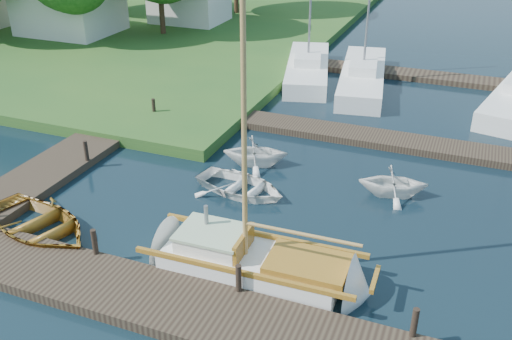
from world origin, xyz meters
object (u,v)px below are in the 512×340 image
at_px(mooring_post_3, 415,322).
at_px(mooring_post_2, 239,278).
at_px(dinghy, 37,222).
at_px(sailboat, 258,266).
at_px(mooring_post_4, 86,151).
at_px(tender_b, 255,150).
at_px(tender_a, 241,184).
at_px(tender_d, 394,180).
at_px(marina_boat_1, 363,75).
at_px(mooring_post_1, 95,242).
at_px(marina_boat_0, 308,67).
at_px(mooring_post_5, 154,107).

bearing_deg(mooring_post_3, mooring_post_2, 180.00).
bearing_deg(dinghy, sailboat, -68.55).
xyz_separation_m(mooring_post_4, sailboat, (8.59, -3.87, -0.36)).
distance_m(sailboat, tender_b, 6.96).
height_order(mooring_post_4, tender_b, tender_b).
bearing_deg(tender_a, mooring_post_4, 104.75).
height_order(mooring_post_4, tender_d, tender_d).
xyz_separation_m(tender_d, marina_boat_1, (-3.58, 11.54, -0.07)).
bearing_deg(mooring_post_1, marina_boat_0, 88.25).
relative_size(dinghy, tender_a, 1.27).
bearing_deg(mooring_post_5, marina_boat_0, 62.86).
relative_size(mooring_post_4, sailboat, 0.08).
bearing_deg(dinghy, mooring_post_4, 34.58).
distance_m(mooring_post_4, marina_boat_1, 15.70).
bearing_deg(mooring_post_4, tender_a, 3.25).
distance_m(mooring_post_2, marina_boat_0, 19.33).
relative_size(mooring_post_2, mooring_post_3, 1.00).
distance_m(mooring_post_2, dinghy, 7.11).
relative_size(mooring_post_5, tender_b, 0.32).
height_order(sailboat, dinghy, sailboat).
relative_size(mooring_post_2, dinghy, 0.18).
bearing_deg(marina_boat_1, mooring_post_2, 173.10).
distance_m(mooring_post_4, tender_d, 11.52).
xyz_separation_m(mooring_post_2, mooring_post_5, (-8.50, 10.00, 0.00)).
relative_size(mooring_post_2, mooring_post_5, 1.00).
xyz_separation_m(sailboat, marina_boat_0, (-4.01, 17.81, 0.22)).
bearing_deg(mooring_post_3, dinghy, 177.27).
bearing_deg(tender_b, mooring_post_2, -177.30).
distance_m(mooring_post_1, sailboat, 4.74).
height_order(tender_d, marina_boat_1, marina_boat_1).
xyz_separation_m(mooring_post_1, mooring_post_5, (-4.00, 10.00, 0.00)).
xyz_separation_m(dinghy, tender_d, (9.90, 6.57, 0.18)).
height_order(mooring_post_1, sailboat, sailboat).
bearing_deg(marina_boat_0, tender_a, 172.41).
relative_size(sailboat, marina_boat_0, 0.94).
xyz_separation_m(sailboat, tender_d, (2.73, 5.99, 0.28)).
relative_size(mooring_post_5, marina_boat_1, 0.08).
distance_m(mooring_post_3, mooring_post_5, 16.40).
height_order(mooring_post_1, mooring_post_5, same).
bearing_deg(mooring_post_4, mooring_post_2, -30.47).
xyz_separation_m(mooring_post_4, marina_boat_1, (7.74, 13.66, -0.14)).
height_order(mooring_post_4, marina_boat_0, marina_boat_0).
bearing_deg(mooring_post_3, tender_a, 141.45).
relative_size(mooring_post_3, tender_d, 0.34).
xyz_separation_m(mooring_post_4, dinghy, (1.42, -4.45, -0.25)).
xyz_separation_m(tender_b, marina_boat_1, (1.78, 11.09, -0.10)).
relative_size(mooring_post_5, dinghy, 0.18).
distance_m(tender_a, marina_boat_1, 13.38).
bearing_deg(mooring_post_5, mooring_post_4, -90.00).
xyz_separation_m(mooring_post_1, mooring_post_2, (4.50, 0.00, 0.00)).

